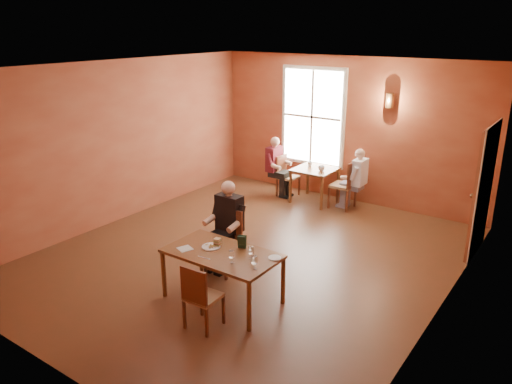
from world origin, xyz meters
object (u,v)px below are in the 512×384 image
Objects in this scene: chair_diner_main at (223,243)px; diner_maroon at (287,168)px; chair_diner_white at (343,184)px; chair_diner_maroon at (288,176)px; chair_empty at (203,295)px; diner_white at (344,179)px; main_table at (223,276)px; diner_main at (222,232)px; second_table at (314,185)px.

diner_maroon is at bearing -73.04° from chair_diner_main.
chair_diner_maroon is at bearing 90.00° from chair_diner_white.
chair_empty is 0.97× the size of chair_diner_maroon.
diner_white is 0.98× the size of diner_maroon.
diner_main is at bearing 128.88° from main_table.
chair_diner_white reaches higher than main_table.
chair_diner_main is 3.61m from chair_diner_white.
diner_white reaches higher than main_table.
diner_main is 1.45m from chair_empty.
chair_diner_main is 1.46m from chair_empty.
chair_diner_main is 1.17× the size of second_table.
chair_empty is 0.71× the size of diner_white.
chair_diner_main is 0.96× the size of chair_diner_white.
diner_maroon reaches higher than diner_white.
diner_main is 3.79m from chair_diner_maroon.
main_table is 0.66m from chair_empty.
second_table is at bearing 102.19° from main_table.
diner_maroon is (-1.60, 4.25, 0.27)m from main_table.
chair_empty is 4.90m from chair_diner_white.
diner_white reaches higher than chair_diner_white.
diner_white is at bearing 92.41° from chair_empty.
chair_diner_maroon is at bearing 180.00° from second_table.
main_table is at bearing 105.12° from chair_empty.
main_table is at bearing 127.57° from chair_diner_main.
chair_diner_maroon is at bearing 90.00° from diner_maroon.
second_table is (-1.12, 4.88, -0.07)m from chair_empty.
second_table is at bearing 90.00° from diner_maroon.
diner_maroon is (-0.68, 0.00, 0.26)m from second_table.
diner_white is (0.26, 3.60, 0.13)m from chair_diner_main.
chair_empty is (0.20, -0.62, 0.07)m from main_table.
chair_empty is 5.20m from diner_maroon.
chair_diner_white is (-0.47, 4.88, 0.07)m from chair_empty.
chair_diner_white is at bearing 90.00° from diner_white.
chair_diner_main is at bearing 16.96° from diner_maroon.
diner_maroon is (-1.10, 3.63, -0.04)m from diner_main.
diner_maroon is (-1.10, 3.60, 0.14)m from chair_diner_main.
chair_empty is 1.06× the size of second_table.
diner_maroon is at bearing -90.00° from chair_diner_maroon.
diner_white is (0.03, 0.00, 0.11)m from chair_diner_white.
chair_diner_main is (-0.50, 0.65, 0.12)m from main_table.
diner_maroon reaches higher than main_table.
chair_diner_white reaches higher than chair_empty.
second_table is at bearing -83.43° from diner_main.
diner_maroon is (-1.80, 4.88, 0.19)m from chair_empty.
diner_white is 1.37× the size of chair_diner_maroon.
chair_diner_main is 3.61m from diner_white.
diner_maroon reaches higher than chair_diner_maroon.
diner_white is at bearing -94.12° from diner_main.
chair_diner_main is at bearing 116.07° from chair_empty.
diner_maroon is (-0.03, 0.00, 0.18)m from chair_diner_maroon.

